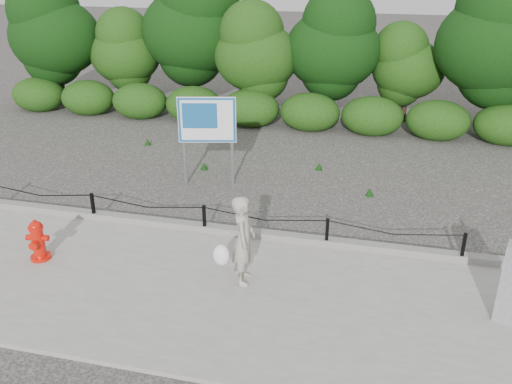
% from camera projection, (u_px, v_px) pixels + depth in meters
% --- Properties ---
extents(ground, '(90.00, 90.00, 0.00)m').
position_uv_depth(ground, '(205.00, 235.00, 11.16)').
color(ground, '#2D2B28').
rests_on(ground, ground).
extents(sidewalk, '(14.00, 4.00, 0.08)m').
position_uv_depth(sidewalk, '(168.00, 287.00, 9.37)').
color(sidewalk, gray).
rests_on(sidewalk, ground).
extents(curb, '(14.00, 0.22, 0.14)m').
position_uv_depth(curb, '(206.00, 228.00, 11.14)').
color(curb, slate).
rests_on(curb, sidewalk).
extents(chain_barrier, '(10.06, 0.06, 0.60)m').
position_uv_depth(chain_barrier, '(204.00, 215.00, 10.97)').
color(chain_barrier, black).
rests_on(chain_barrier, sidewalk).
extents(treeline, '(20.34, 4.01, 5.05)m').
position_uv_depth(treeline, '(286.00, 40.00, 18.01)').
color(treeline, black).
rests_on(treeline, ground).
extents(fire_hydrant, '(0.43, 0.46, 0.81)m').
position_uv_depth(fire_hydrant, '(38.00, 241.00, 10.01)').
color(fire_hydrant, red).
rests_on(fire_hydrant, sidewalk).
extents(pedestrian, '(0.73, 0.64, 1.61)m').
position_uv_depth(pedestrian, '(242.00, 241.00, 9.17)').
color(pedestrian, '#A59F8E').
rests_on(pedestrian, sidewalk).
extents(advertising_sign, '(1.37, 0.40, 2.23)m').
position_uv_depth(advertising_sign, '(207.00, 124.00, 12.95)').
color(advertising_sign, slate).
rests_on(advertising_sign, ground).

